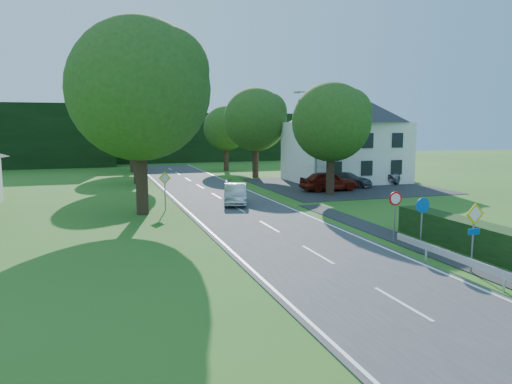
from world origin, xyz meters
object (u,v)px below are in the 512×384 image
object	(u,v)px
parked_car_grey	(347,179)
parasol	(319,175)
parked_car_red	(329,181)
moving_car	(235,194)
parked_car_silver_b	(395,175)
motorcycle	(228,184)
streetlight	(315,136)

from	to	relation	value
parked_car_grey	parasol	world-z (taller)	parasol
parked_car_red	moving_car	bearing A→B (deg)	116.44
parked_car_red	parked_car_silver_b	xyz separation A→B (m)	(8.62, 3.55, -0.11)
parked_car_grey	parasol	distance (m)	2.51
moving_car	motorcycle	world-z (taller)	moving_car
parked_car_silver_b	parked_car_grey	bearing A→B (deg)	74.27
streetlight	parked_car_grey	world-z (taller)	streetlight
streetlight	parasol	xyz separation A→B (m)	(1.56, 2.35, -3.40)
streetlight	moving_car	distance (m)	9.63
motorcycle	parked_car_red	world-z (taller)	parked_car_red
motorcycle	parked_car_silver_b	distance (m)	16.20
motorcycle	parked_car_silver_b	size ratio (longest dim) A/B	0.35
moving_car	parked_car_grey	xyz separation A→B (m)	(11.78, 6.29, -0.04)
parasol	parked_car_grey	bearing A→B (deg)	-8.05
parasol	parked_car_silver_b	bearing A→B (deg)	8.57
motorcycle	parasol	distance (m)	7.92
parked_car_red	motorcycle	bearing A→B (deg)	66.93
moving_car	parked_car_silver_b	distance (m)	19.38
moving_car	parked_car_grey	distance (m)	13.35
motorcycle	parked_car_silver_b	world-z (taller)	parked_car_silver_b
moving_car	parked_car_red	world-z (taller)	parked_car_red
parked_car_red	parasol	world-z (taller)	parasol
streetlight	parasol	bearing A→B (deg)	56.38
streetlight	motorcycle	bearing A→B (deg)	151.36
moving_car	parked_car_red	bearing A→B (deg)	41.26
parked_car_grey	moving_car	bearing A→B (deg)	162.47
streetlight	parasol	size ratio (longest dim) A/B	3.51
parked_car_grey	parked_car_silver_b	world-z (taller)	parked_car_silver_b
moving_car	motorcycle	distance (m)	7.86
moving_car	motorcycle	bearing A→B (deg)	94.65
moving_car	parked_car_silver_b	world-z (taller)	moving_car
parked_car_silver_b	streetlight	bearing A→B (deg)	79.03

